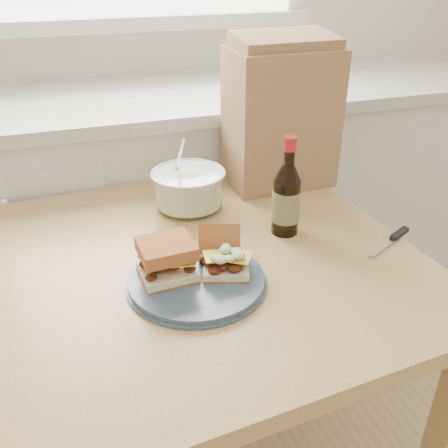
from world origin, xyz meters
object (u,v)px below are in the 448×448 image
object	(u,v)px
plate	(197,280)
paper_bag	(281,119)
coleslaw_bowl	(189,190)
dining_table	(208,294)
beer_bottle	(286,198)

from	to	relation	value
plate	paper_bag	world-z (taller)	paper_bag
plate	coleslaw_bowl	distance (m)	0.35
dining_table	plate	distance (m)	0.17
plate	beer_bottle	distance (m)	0.31
coleslaw_bowl	beer_bottle	world-z (taller)	beer_bottle
paper_bag	plate	bearing A→B (deg)	-131.81
coleslaw_bowl	beer_bottle	distance (m)	0.28
beer_bottle	paper_bag	distance (m)	0.32
dining_table	paper_bag	bearing A→B (deg)	41.06
beer_bottle	paper_bag	xyz separation A→B (m)	(0.11, 0.28, 0.10)
beer_bottle	paper_bag	world-z (taller)	paper_bag
beer_bottle	plate	bearing A→B (deg)	-165.58
dining_table	plate	size ratio (longest dim) A/B	3.51
beer_bottle	dining_table	bearing A→B (deg)	176.58
beer_bottle	paper_bag	size ratio (longest dim) A/B	0.64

